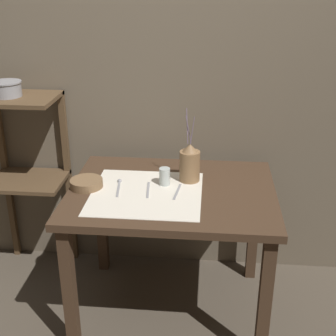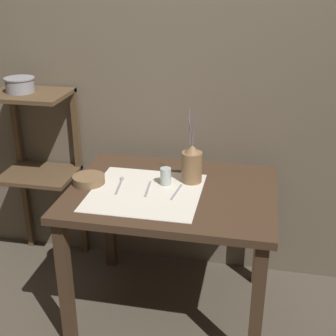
% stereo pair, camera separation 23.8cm
% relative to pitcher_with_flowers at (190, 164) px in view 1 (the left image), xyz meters
% --- Properties ---
extents(ground_plane, '(12.00, 12.00, 0.00)m').
position_rel_pitcher_with_flowers_xyz_m(ground_plane, '(-0.09, -0.11, -0.87)').
color(ground_plane, brown).
extents(stone_wall_back, '(7.00, 0.06, 2.40)m').
position_rel_pitcher_with_flowers_xyz_m(stone_wall_back, '(-0.09, 0.41, 0.33)').
color(stone_wall_back, '#6B5E4C').
rests_on(stone_wall_back, ground_plane).
extents(wooden_table, '(1.07, 0.83, 0.77)m').
position_rel_pitcher_with_flowers_xyz_m(wooden_table, '(-0.09, -0.11, -0.21)').
color(wooden_table, '#422D1E').
rests_on(wooden_table, ground_plane).
extents(wooden_shelf_unit, '(0.45, 0.35, 1.16)m').
position_rel_pitcher_with_flowers_xyz_m(wooden_shelf_unit, '(-0.99, 0.23, -0.06)').
color(wooden_shelf_unit, brown).
rests_on(wooden_shelf_unit, ground_plane).
extents(linen_cloth, '(0.56, 0.55, 0.00)m').
position_rel_pitcher_with_flowers_xyz_m(linen_cloth, '(-0.21, -0.17, -0.10)').
color(linen_cloth, silver).
rests_on(linen_cloth, wooden_table).
extents(pitcher_with_flowers, '(0.11, 0.11, 0.40)m').
position_rel_pitcher_with_flowers_xyz_m(pitcher_with_flowers, '(0.00, 0.00, 0.00)').
color(pitcher_with_flowers, olive).
rests_on(pitcher_with_flowers, wooden_table).
extents(wooden_bowl, '(0.17, 0.17, 0.04)m').
position_rel_pitcher_with_flowers_xyz_m(wooden_bowl, '(-0.53, -0.13, -0.08)').
color(wooden_bowl, brown).
rests_on(wooden_bowl, wooden_table).
extents(glass_tumbler_near, '(0.06, 0.06, 0.09)m').
position_rel_pitcher_with_flowers_xyz_m(glass_tumbler_near, '(-0.13, -0.07, -0.05)').
color(glass_tumbler_near, '#B7C1BC').
rests_on(glass_tumbler_near, wooden_table).
extents(spoon_outer, '(0.04, 0.19, 0.02)m').
position_rel_pitcher_with_flowers_xyz_m(spoon_outer, '(-0.37, -0.09, -0.09)').
color(spoon_outer, '#939399').
rests_on(spoon_outer, wooden_table).
extents(fork_inner, '(0.03, 0.18, 0.00)m').
position_rel_pitcher_with_flowers_xyz_m(fork_inner, '(-0.21, -0.14, -0.09)').
color(fork_inner, '#939399').
rests_on(fork_inner, wooden_table).
extents(knife_center, '(0.03, 0.18, 0.00)m').
position_rel_pitcher_with_flowers_xyz_m(knife_center, '(-0.05, -0.15, -0.09)').
color(knife_center, '#939399').
rests_on(knife_center, wooden_table).
extents(metal_pot_large, '(0.17, 0.17, 0.08)m').
position_rel_pitcher_with_flowers_xyz_m(metal_pot_large, '(-1.04, 0.19, 0.34)').
color(metal_pot_large, '#939399').
rests_on(metal_pot_large, wooden_shelf_unit).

